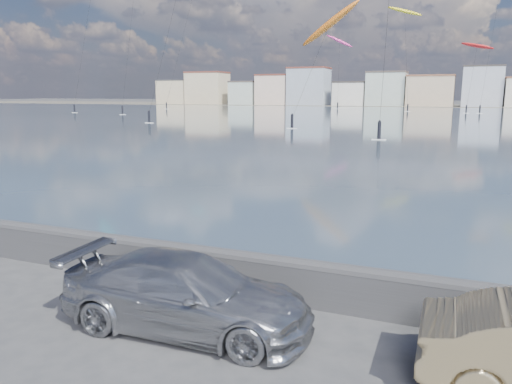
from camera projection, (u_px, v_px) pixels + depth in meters
ground at (130, 337)px, 9.65m from camera, size 700.00×700.00×0.00m
bay_water at (430, 119)px, 92.63m from camera, size 500.00×177.00×0.00m
far_shore_strip at (448, 106)px, 191.03m from camera, size 500.00×60.00×0.00m
seawall at (197, 265)px, 11.99m from camera, size 400.00×0.36×1.08m
far_buildings at (452, 89)px, 176.67m from camera, size 240.79×13.26×14.60m
car_silver at (186, 293)px, 9.86m from camera, size 5.19×2.31×1.48m
kitesurfer_0 at (329, 25)px, 69.28m from camera, size 9.41×10.24×17.63m
kitesurfer_1 at (477, 47)px, 123.24m from camera, size 7.99×11.75×17.46m
kitesurfer_7 at (340, 42)px, 161.52m from camera, size 9.11×19.36×23.79m
kitesurfer_9 at (405, 12)px, 137.62m from camera, size 10.02×16.80×28.74m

